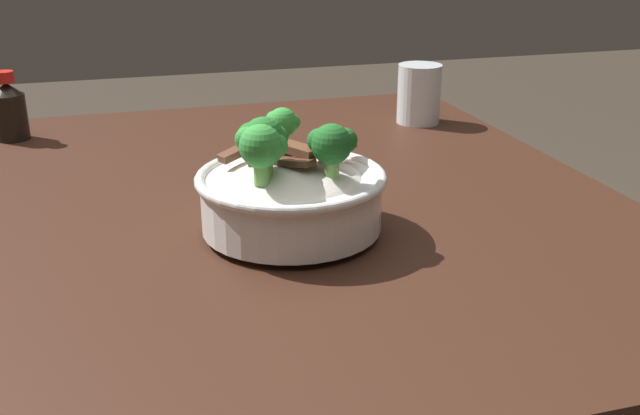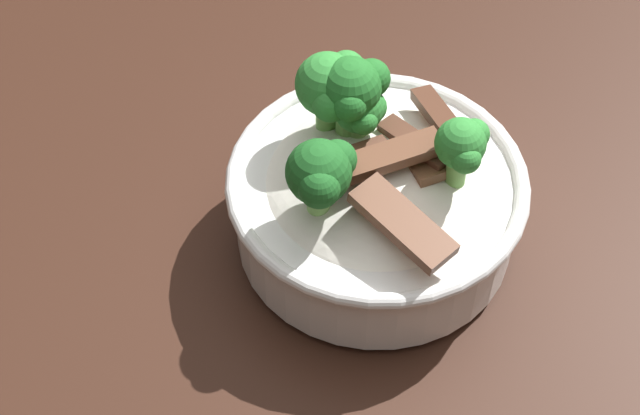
% 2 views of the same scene
% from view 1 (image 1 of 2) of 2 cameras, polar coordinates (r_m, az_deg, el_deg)
% --- Properties ---
extents(dining_table, '(1.17, 1.04, 0.83)m').
position_cam_1_polar(dining_table, '(1.03, -10.99, -6.87)').
color(dining_table, '#381E14').
rests_on(dining_table, ground).
extents(rice_bowl, '(0.22, 0.22, 0.15)m').
position_cam_1_polar(rice_bowl, '(0.85, -2.28, 1.46)').
color(rice_bowl, white).
rests_on(rice_bowl, dining_table).
extents(drinking_glass, '(0.08, 0.08, 0.10)m').
position_cam_1_polar(drinking_glass, '(1.35, 7.55, 8.28)').
color(drinking_glass, white).
rests_on(drinking_glass, dining_table).
extents(soy_sauce_bottle, '(0.05, 0.05, 0.11)m').
position_cam_1_polar(soy_sauce_bottle, '(1.33, -22.60, 6.87)').
color(soy_sauce_bottle, black).
rests_on(soy_sauce_bottle, dining_table).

